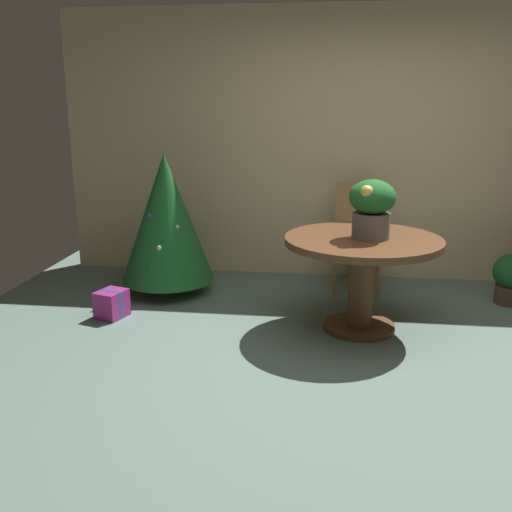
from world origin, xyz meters
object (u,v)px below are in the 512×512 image
(flower_vase, at_px, (372,206))
(round_dining_table, at_px, (362,260))
(wooden_chair_far, at_px, (356,230))
(gift_box_purple, at_px, (112,304))
(holiday_tree, at_px, (166,218))
(potted_plant, at_px, (511,277))

(flower_vase, bearing_deg, round_dining_table, 160.20)
(wooden_chair_far, xyz_separation_m, gift_box_purple, (-2.01, -1.07, -0.44))
(holiday_tree, xyz_separation_m, potted_plant, (3.05, 0.08, -0.46))
(flower_vase, bearing_deg, potted_plant, 31.34)
(wooden_chair_far, bearing_deg, round_dining_table, -90.00)
(round_dining_table, distance_m, flower_vase, 0.42)
(gift_box_purple, relative_size, potted_plant, 0.64)
(holiday_tree, xyz_separation_m, gift_box_purple, (-0.29, -0.69, -0.59))
(wooden_chair_far, xyz_separation_m, potted_plant, (1.33, -0.30, -0.31))
(wooden_chair_far, distance_m, gift_box_purple, 2.32)
(wooden_chair_far, distance_m, potted_plant, 1.40)
(wooden_chair_far, height_order, holiday_tree, holiday_tree)
(potted_plant, bearing_deg, gift_box_purple, -167.03)
(potted_plant, bearing_deg, holiday_tree, -178.56)
(round_dining_table, relative_size, wooden_chair_far, 1.20)
(flower_vase, height_order, potted_plant, flower_vase)
(round_dining_table, height_order, gift_box_purple, round_dining_table)
(flower_vase, height_order, holiday_tree, holiday_tree)
(flower_vase, relative_size, holiday_tree, 0.34)
(round_dining_table, relative_size, holiday_tree, 0.92)
(flower_vase, bearing_deg, holiday_tree, 158.26)
(round_dining_table, xyz_separation_m, gift_box_purple, (-2.01, -0.00, -0.44))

